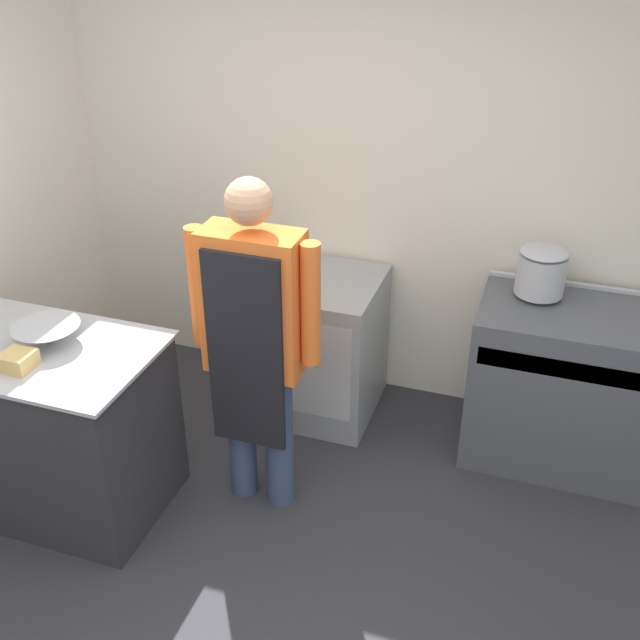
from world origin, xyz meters
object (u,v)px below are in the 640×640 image
object	(u,v)px
mixing_bowl	(47,335)
stock_pot	(542,271)
person_cook	(254,333)
stove	(567,386)
plastic_tub	(18,361)
fridge_unit	(322,346)

from	to	relation	value
mixing_bowl	stock_pot	size ratio (longest dim) A/B	1.23
person_cook	stock_pot	xyz separation A→B (m)	(1.21, 0.95, 0.07)
stove	plastic_tub	xyz separation A→B (m)	(-2.35, -1.34, 0.49)
mixing_bowl	plastic_tub	bearing A→B (deg)	-89.06
fridge_unit	mixing_bowl	size ratio (longest dim) A/B	2.75
person_cook	stock_pot	world-z (taller)	person_cook
fridge_unit	stove	bearing A→B (deg)	-0.28
fridge_unit	mixing_bowl	xyz separation A→B (m)	(-0.97, -1.13, 0.53)
person_cook	mixing_bowl	size ratio (longest dim) A/B	5.52
plastic_tub	stock_pot	size ratio (longest dim) A/B	0.53
plastic_tub	person_cook	bearing A→B (deg)	28.51
stove	plastic_tub	world-z (taller)	plastic_tub
person_cook	plastic_tub	world-z (taller)	person_cook
stove	mixing_bowl	world-z (taller)	mixing_bowl
mixing_bowl	plastic_tub	world-z (taller)	mixing_bowl
stove	person_cook	size ratio (longest dim) A/B	0.58
stove	fridge_unit	xyz separation A→B (m)	(-1.39, 0.01, -0.02)
person_cook	mixing_bowl	world-z (taller)	person_cook
fridge_unit	person_cook	size ratio (longest dim) A/B	0.50
stove	person_cook	world-z (taller)	person_cook
stock_pot	mixing_bowl	bearing A→B (deg)	-149.88
stove	stock_pot	size ratio (longest dim) A/B	3.93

